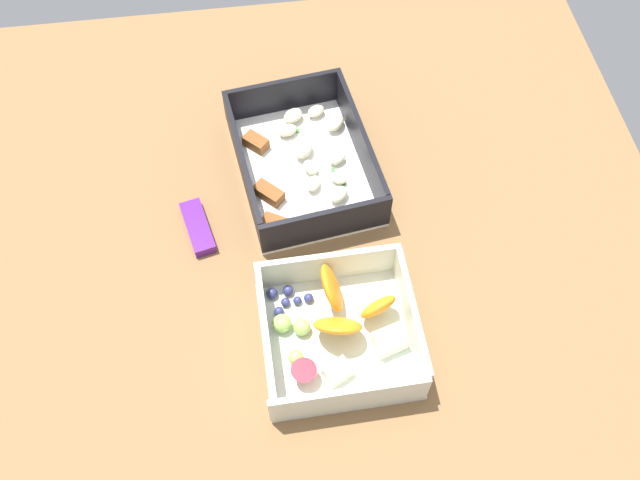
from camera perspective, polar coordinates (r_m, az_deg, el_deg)
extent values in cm
cube|color=brown|center=(78.21, 0.10, -0.34)|extent=(80.00, 80.00, 2.00)
cube|color=white|center=(82.57, -1.37, 5.82)|extent=(21.92, 17.25, 0.60)
cube|color=black|center=(74.89, 0.49, 1.36)|extent=(2.56, 14.64, 4.83)
cube|color=black|center=(86.71, -3.07, 11.86)|extent=(2.56, 14.64, 4.83)
cube|color=black|center=(79.73, -6.33, 5.91)|extent=(18.85, 3.13, 4.83)
cube|color=black|center=(81.73, 3.42, 8.01)|extent=(18.85, 3.13, 4.83)
ellipsoid|color=beige|center=(82.86, -1.37, 7.52)|extent=(3.42, 3.05, 1.41)
ellipsoid|color=beige|center=(79.03, 1.56, 3.79)|extent=(2.94, 2.94, 1.22)
ellipsoid|color=beige|center=(85.60, 1.26, 9.68)|extent=(3.30, 3.15, 1.35)
ellipsoid|color=beige|center=(80.56, 1.52, 5.14)|extent=(2.44, 2.51, 1.03)
ellipsoid|color=beige|center=(79.99, -0.60, 4.67)|extent=(2.61, 2.24, 1.10)
ellipsoid|color=beige|center=(82.29, 1.44, 6.76)|extent=(2.36, 2.60, 1.07)
ellipsoid|color=beige|center=(85.03, -2.72, 9.04)|extent=(2.20, 2.69, 1.17)
ellipsoid|color=beige|center=(86.39, -2.25, 10.21)|extent=(3.06, 3.20, 1.31)
ellipsoid|color=beige|center=(87.03, -0.34, 10.59)|extent=(2.42, 2.68, 1.11)
ellipsoid|color=beige|center=(77.65, -0.81, 2.33)|extent=(2.41, 1.71, 1.18)
ellipsoid|color=beige|center=(81.44, -0.74, 6.03)|extent=(2.59, 2.26, 1.08)
cube|color=brown|center=(84.20, -5.32, 8.03)|extent=(3.29, 3.31, 1.42)
cube|color=brown|center=(79.50, -4.24, 3.88)|extent=(3.68, 3.69, 1.40)
cube|color=brown|center=(76.80, -3.68, 1.26)|extent=(2.91, 3.41, 1.75)
cube|color=#387A33|center=(82.01, 1.07, 5.78)|extent=(0.60, 0.40, 0.20)
cube|color=#387A33|center=(85.86, -1.85, 9.00)|extent=(0.60, 0.40, 0.20)
cube|color=#387A33|center=(80.73, 1.95, 4.54)|extent=(0.60, 0.40, 0.20)
cube|color=silver|center=(71.47, 1.59, -8.17)|extent=(15.32, 15.51, 0.60)
cube|color=silver|center=(66.54, 2.70, -12.92)|extent=(0.88, 15.24, 4.56)
cube|color=silver|center=(72.32, 0.68, -2.16)|extent=(0.88, 15.24, 4.56)
cube|color=silver|center=(68.84, -4.44, -8.15)|extent=(13.85, 0.86, 4.56)
cube|color=silver|center=(70.15, 7.57, -6.43)|extent=(13.85, 0.86, 4.56)
ellipsoid|color=orange|center=(69.05, 1.74, -7.05)|extent=(5.04, 5.65, 4.74)
ellipsoid|color=orange|center=(70.40, 4.82, -5.52)|extent=(4.29, 4.87, 4.27)
ellipsoid|color=orange|center=(70.56, 1.31, -3.95)|extent=(5.33, 3.32, 5.33)
cube|color=#F4EACC|center=(70.37, 5.77, -8.27)|extent=(3.12, 3.66, 1.88)
cube|color=#F4EACC|center=(69.00, 1.48, -10.82)|extent=(2.87, 3.15, 1.53)
sphere|color=#9ECC60|center=(69.54, -2.00, -9.63)|extent=(1.59, 1.59, 1.59)
sphere|color=#9ECC60|center=(70.86, -3.15, -6.88)|extent=(1.96, 1.96, 1.96)
sphere|color=#9ECC60|center=(70.70, -1.52, -7.19)|extent=(1.78, 1.78, 1.78)
cone|color=red|center=(68.64, -1.33, -10.97)|extent=(2.57, 2.57, 2.05)
sphere|color=navy|center=(72.42, -2.86, -5.15)|extent=(0.97, 0.97, 0.97)
sphere|color=navy|center=(71.95, -3.40, -5.91)|extent=(1.05, 1.05, 1.05)
sphere|color=navy|center=(72.49, -1.88, -5.02)|extent=(0.92, 0.92, 0.92)
sphere|color=navy|center=(72.54, -0.95, -4.81)|extent=(1.02, 1.02, 1.02)
sphere|color=navy|center=(72.94, -2.65, -4.18)|extent=(1.15, 1.15, 1.15)
sphere|color=navy|center=(72.86, -3.99, -4.41)|extent=(1.19, 1.19, 1.19)
cube|color=#51197A|center=(78.70, -10.05, 1.03)|extent=(7.36, 3.91, 1.20)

